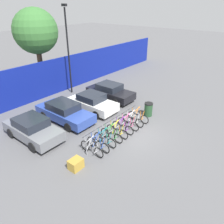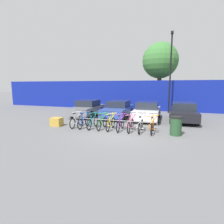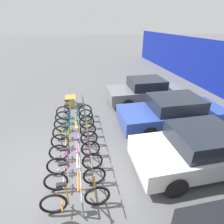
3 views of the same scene
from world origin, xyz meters
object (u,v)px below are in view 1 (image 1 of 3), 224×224
bicycle_silver (92,148)px  bicycle_teal (105,140)px  bicycle_white (133,120)px  car_blue (64,112)px  lamp_post (68,48)px  bicycle_orange (138,117)px  car_white (92,102)px  bicycle_pink (128,124)px  tree_behind_hoarding (36,32)px  trash_bin (148,109)px  bicycle_purple (123,127)px  car_grey (33,129)px  cargo_crate (76,164)px  bicycle_blue (98,144)px  bicycle_green (111,135)px  bicycle_yellow (117,131)px  car_black (110,92)px  bike_rack (116,128)px

bicycle_silver → bicycle_teal: 1.13m
bicycle_teal → bicycle_white: same height
car_blue → lamp_post: lamp_post is taller
bicycle_orange → car_white: size_ratio=0.43×
bicycle_pink → tree_behind_hoarding: (1.01, 10.77, 4.97)m
bicycle_pink → car_white: car_white is taller
car_blue → trash_bin: 6.16m
bicycle_purple → car_grey: size_ratio=0.42×
cargo_crate → car_white: bearing=35.7°
bicycle_blue → bicycle_purple: (2.41, 0.00, 0.00)m
bicycle_purple → tree_behind_hoarding: (1.63, 10.77, 4.97)m
bicycle_teal → bicycle_green: bearing=0.6°
bicycle_pink → tree_behind_hoarding: size_ratio=0.23×
bicycle_teal → car_grey: (-2.23, 3.98, 0.31)m
car_grey → cargo_crate: car_grey is taller
cargo_crate → bicycle_teal: bearing=4.0°
bicycle_yellow → tree_behind_hoarding: bearing=81.1°
bicycle_pink → car_black: size_ratio=0.40×
bicycle_white → bike_rack: bearing=171.6°
car_white → bicycle_white: bearing=-89.0°
bike_rack → bicycle_green: bicycle_green is taller
lamp_post → trash_bin: 8.86m
lamp_post → cargo_crate: size_ratio=10.82×
bicycle_pink → trash_bin: size_ratio=1.66×
bicycle_yellow → bicycle_white: size_ratio=1.00×
bicycle_pink → trash_bin: bicycle_pink is taller
bike_rack → bicycle_silver: size_ratio=3.13×
car_grey → car_blue: same height
bicycle_yellow → lamp_post: bearing=70.0°
bicycle_green → bicycle_white: bearing=0.6°
bicycle_purple → cargo_crate: bearing=-175.6°
bicycle_blue → bicycle_teal: bearing=2.3°
bike_rack → bicycle_blue: bicycle_blue is taller
car_white → bicycle_green: bearing=-121.7°
bicycle_silver → car_grey: car_grey is taller
bike_rack → cargo_crate: size_ratio=7.65×
bicycle_purple → car_blue: car_blue is taller
bicycle_blue → bicycle_purple: size_ratio=1.00×
car_grey → lamp_post: bearing=30.5°
bicycle_silver → bicycle_white: size_ratio=1.00×
cargo_crate → tree_behind_hoarding: bearing=61.4°
bicycle_blue → lamp_post: (5.16, 7.97, 3.77)m
car_blue → lamp_post: size_ratio=0.60×
car_blue → bike_rack: bearing=-79.4°
bicycle_blue → car_grey: (-1.62, 3.98, 0.31)m
bicycle_white → car_white: 3.78m
car_white → cargo_crate: car_white is taller
bicycle_yellow → bicycle_pink: (1.24, 0.00, 0.00)m
bicycle_silver → trash_bin: (6.05, -0.10, 0.14)m
bicycle_teal → cargo_crate: size_ratio=2.44×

